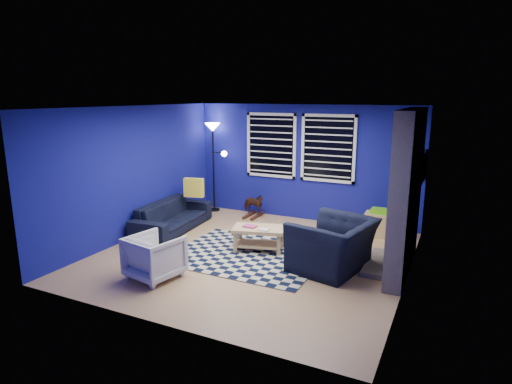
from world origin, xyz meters
TOP-DOWN VIEW (x-y plane):
  - floor at (0.00, 0.00)m, footprint 5.00×5.00m
  - ceiling at (0.00, 0.00)m, footprint 5.00×5.00m
  - wall_back at (0.00, 2.50)m, footprint 5.00×0.00m
  - wall_left at (-2.50, 0.00)m, footprint 0.00×5.00m
  - wall_right at (2.50, 0.00)m, footprint 0.00×5.00m
  - fireplace at (2.36, 0.50)m, footprint 0.65×2.00m
  - window_left at (-0.75, 2.46)m, footprint 1.17×0.06m
  - window_right at (0.55, 2.46)m, footprint 1.17×0.06m
  - tv at (2.45, 2.00)m, footprint 0.07×1.00m
  - rug at (-0.08, -0.02)m, footprint 2.52×2.02m
  - sofa at (-2.10, 0.59)m, footprint 2.06×0.96m
  - armchair_big at (1.39, 0.02)m, footprint 1.44×1.32m
  - armchair_bent at (-0.93, -1.44)m, footprint 0.83×0.85m
  - rocking_horse at (-1.04, 2.15)m, footprint 0.31×0.57m
  - coffee_table at (-0.01, 0.26)m, footprint 1.00×0.74m
  - cabinet at (1.77, 2.00)m, footprint 0.57×0.39m
  - floor_lamp at (-2.10, 2.25)m, footprint 0.56×0.35m
  - throw_pillow at (-1.95, 1.16)m, footprint 0.44×0.22m

SIDE VIEW (x-z plane):
  - floor at x=0.00m, z-range 0.00..0.00m
  - rug at x=-0.08m, z-range 0.00..0.02m
  - cabinet at x=1.77m, z-range -0.03..0.52m
  - sofa at x=-2.10m, z-range 0.00..0.58m
  - rocking_horse at x=-1.04m, z-range 0.07..0.53m
  - coffee_table at x=-0.01m, z-range 0.09..0.54m
  - armchair_bent at x=-0.93m, z-range 0.00..0.66m
  - armchair_big at x=1.39m, z-range 0.00..0.80m
  - throw_pillow at x=-1.95m, z-range 0.58..0.98m
  - fireplace at x=2.36m, z-range -0.05..2.45m
  - wall_back at x=0.00m, z-range -1.25..3.75m
  - wall_left at x=-2.50m, z-range -1.25..3.75m
  - wall_right at x=2.50m, z-range -1.25..3.75m
  - tv at x=2.45m, z-range 1.11..1.69m
  - window_left at x=-0.75m, z-range 0.89..2.31m
  - window_right at x=0.55m, z-range 0.89..2.31m
  - floor_lamp at x=-2.10m, z-range 0.66..2.73m
  - ceiling at x=0.00m, z-range 2.50..2.50m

